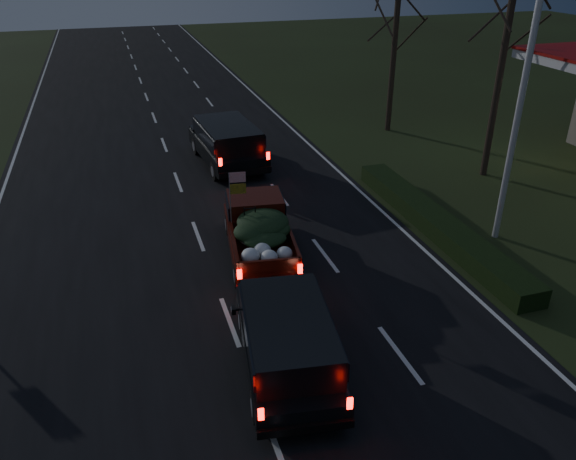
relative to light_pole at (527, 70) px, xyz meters
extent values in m
plane|color=black|center=(-9.50, -2.00, -5.48)|extent=(120.00, 120.00, 0.00)
cube|color=black|center=(-9.50, -2.00, -5.47)|extent=(14.00, 120.00, 0.02)
cube|color=black|center=(-1.70, 1.00, -5.18)|extent=(1.00, 10.00, 0.60)
cylinder|color=silver|center=(0.00, 0.00, -0.98)|extent=(0.20, 0.20, 9.00)
cylinder|color=black|center=(3.00, 5.00, -1.23)|extent=(0.28, 0.28, 8.50)
cylinder|color=black|center=(2.00, 12.00, -1.98)|extent=(0.28, 0.28, 7.00)
cube|color=#3F0F08|center=(-7.85, 1.22, -4.93)|extent=(2.44, 4.80, 0.51)
cube|color=#3F0F08|center=(-7.74, 2.04, -4.24)|extent=(1.88, 1.69, 0.83)
cube|color=black|center=(-7.74, 2.04, -4.15)|extent=(1.96, 1.61, 0.51)
cube|color=#3F0F08|center=(-8.01, 0.04, -4.65)|extent=(2.03, 2.78, 0.06)
ellipsoid|color=black|center=(-7.90, 0.49, -4.24)|extent=(1.68, 1.84, 0.55)
cylinder|color=gray|center=(-8.67, 1.33, -3.60)|extent=(0.03, 0.03, 1.84)
cube|color=red|center=(-8.42, 1.30, -2.84)|extent=(0.48, 0.08, 0.31)
cube|color=gold|center=(-8.42, 1.30, -3.20)|extent=(0.48, 0.08, 0.31)
cube|color=black|center=(-7.09, 9.57, -4.80)|extent=(2.57, 5.44, 0.66)
cube|color=black|center=(-7.07, 9.29, -4.04)|extent=(2.34, 4.00, 0.88)
cube|color=black|center=(-7.07, 9.29, -3.96)|extent=(2.44, 3.90, 0.53)
cube|color=black|center=(-8.62, -4.12, -4.89)|extent=(2.52, 4.78, 0.57)
cube|color=black|center=(-8.65, -4.35, -4.25)|extent=(2.24, 3.54, 0.76)
cube|color=black|center=(-8.65, -4.35, -4.17)|extent=(2.32, 3.46, 0.46)
cube|color=black|center=(-9.59, -3.07, -4.36)|extent=(0.12, 0.22, 0.15)
camera|label=1|loc=(-11.63, -13.77, 3.29)|focal=35.00mm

